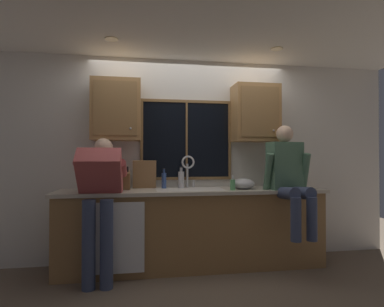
# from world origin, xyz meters

# --- Properties ---
(back_wall) EXTENTS (5.47, 0.12, 2.55)m
(back_wall) POSITION_xyz_m (0.00, 0.06, 1.27)
(back_wall) COLOR silver
(back_wall) RESTS_ON floor
(ceiling_downlight_left) EXTENTS (0.14, 0.14, 0.01)m
(ceiling_downlight_left) POSITION_xyz_m (-0.92, -0.60, 2.54)
(ceiling_downlight_left) COLOR #FFEAB2
(ceiling_downlight_right) EXTENTS (0.14, 0.14, 0.01)m
(ceiling_downlight_right) POSITION_xyz_m (0.92, -0.60, 2.54)
(ceiling_downlight_right) COLOR #FFEAB2
(window_glass) EXTENTS (1.10, 0.02, 0.95)m
(window_glass) POSITION_xyz_m (-0.04, -0.01, 1.52)
(window_glass) COLOR black
(window_frame_top) EXTENTS (1.17, 0.02, 0.04)m
(window_frame_top) POSITION_xyz_m (-0.04, -0.02, 2.02)
(window_frame_top) COLOR brown
(window_frame_bottom) EXTENTS (1.17, 0.02, 0.04)m
(window_frame_bottom) POSITION_xyz_m (-0.04, -0.02, 1.03)
(window_frame_bottom) COLOR brown
(window_frame_left) EXTENTS (0.03, 0.02, 0.95)m
(window_frame_left) POSITION_xyz_m (-0.61, -0.02, 1.52)
(window_frame_left) COLOR brown
(window_frame_right) EXTENTS (0.03, 0.02, 0.95)m
(window_frame_right) POSITION_xyz_m (0.53, -0.02, 1.52)
(window_frame_right) COLOR brown
(window_mullion_center) EXTENTS (0.02, 0.02, 0.95)m
(window_mullion_center) POSITION_xyz_m (-0.04, -0.02, 1.52)
(window_mullion_center) COLOR brown
(lower_cabinet_run) EXTENTS (3.07, 0.58, 0.88)m
(lower_cabinet_run) POSITION_xyz_m (0.00, -0.29, 0.44)
(lower_cabinet_run) COLOR olive
(lower_cabinet_run) RESTS_ON floor
(countertop) EXTENTS (3.13, 0.62, 0.04)m
(countertop) POSITION_xyz_m (0.00, -0.31, 0.90)
(countertop) COLOR beige
(countertop) RESTS_ON lower_cabinet_run
(dishwasher_front) EXTENTS (0.60, 0.02, 0.74)m
(dishwasher_front) POSITION_xyz_m (-0.87, -0.61, 0.46)
(dishwasher_front) COLOR white
(upper_cabinet_left) EXTENTS (0.57, 0.36, 0.72)m
(upper_cabinet_left) POSITION_xyz_m (-0.90, -0.17, 1.86)
(upper_cabinet_left) COLOR #A87A47
(upper_cabinet_right) EXTENTS (0.57, 0.36, 0.72)m
(upper_cabinet_right) POSITION_xyz_m (0.83, -0.17, 1.86)
(upper_cabinet_right) COLOR #A87A47
(sink) EXTENTS (0.80, 0.46, 0.21)m
(sink) POSITION_xyz_m (-0.04, -0.30, 0.82)
(sink) COLOR white
(sink) RESTS_ON lower_cabinet_run
(faucet) EXTENTS (0.18, 0.09, 0.40)m
(faucet) POSITION_xyz_m (-0.03, -0.12, 1.17)
(faucet) COLOR silver
(faucet) RESTS_ON countertop
(person_standing) EXTENTS (0.53, 0.71, 1.52)m
(person_standing) POSITION_xyz_m (-1.03, -0.59, 0.95)
(person_standing) COLOR #384260
(person_standing) RESTS_ON floor
(person_sitting_on_counter) EXTENTS (0.54, 0.62, 1.26)m
(person_sitting_on_counter) POSITION_xyz_m (1.08, -0.57, 1.10)
(person_sitting_on_counter) COLOR #384260
(person_sitting_on_counter) RESTS_ON countertop
(knife_block) EXTENTS (0.12, 0.18, 0.32)m
(knife_block) POSITION_xyz_m (-0.80, -0.21, 1.03)
(knife_block) COLOR olive
(knife_block) RESTS_ON countertop
(cutting_board) EXTENTS (0.28, 0.09, 0.34)m
(cutting_board) POSITION_xyz_m (-0.57, -0.09, 1.09)
(cutting_board) COLOR #997047
(cutting_board) RESTS_ON countertop
(mixing_bowl) EXTENTS (0.27, 0.27, 0.13)m
(mixing_bowl) POSITION_xyz_m (0.60, -0.36, 0.98)
(mixing_bowl) COLOR #B7B7BC
(mixing_bowl) RESTS_ON countertop
(soap_dispenser) EXTENTS (0.06, 0.07, 0.17)m
(soap_dispenser) POSITION_xyz_m (0.44, -0.47, 0.99)
(soap_dispenser) COLOR #59A566
(soap_dispenser) RESTS_ON countertop
(bottle_green_glass) EXTENTS (0.06, 0.06, 0.25)m
(bottle_green_glass) POSITION_xyz_m (-0.34, -0.13, 1.02)
(bottle_green_glass) COLOR #334C8C
(bottle_green_glass) RESTS_ON countertop
(bottle_tall_clear) EXTENTS (0.07, 0.07, 0.27)m
(bottle_tall_clear) POSITION_xyz_m (-0.12, -0.13, 1.03)
(bottle_tall_clear) COLOR #B7B7BC
(bottle_tall_clear) RESTS_ON countertop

